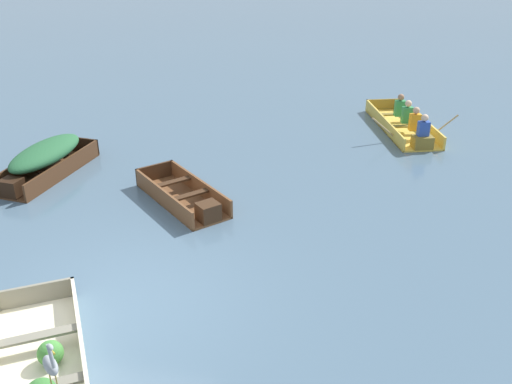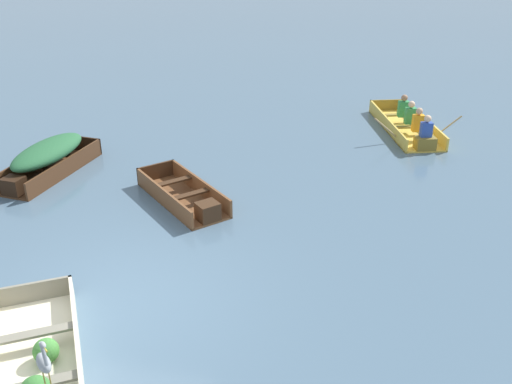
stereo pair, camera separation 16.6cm
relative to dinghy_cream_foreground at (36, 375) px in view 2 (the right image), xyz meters
The scene contains 6 objects.
ground_plane 1.75m from the dinghy_cream_foreground, 83.37° to the left, with size 80.00×80.00×0.00m, color slate.
dinghy_cream_foreground is the anchor object (origin of this frame).
skiff_wooden_brown_near_moored 5.24m from the dinghy_cream_foreground, 87.95° to the left, with size 2.45×2.39×0.40m.
skiff_dark_varnish_mid_moored 6.85m from the dinghy_cream_foreground, 119.14° to the left, with size 1.23×2.88×0.76m.
rowboat_yellow_with_crew 11.60m from the dinghy_cream_foreground, 65.67° to the left, with size 2.43×3.60×0.92m.
heron_on_dinghy 1.04m from the dinghy_cream_foreground, 42.05° to the right, with size 0.39×0.36×0.84m.
Camera 2 is at (3.69, -6.46, 5.37)m, focal length 40.00 mm.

